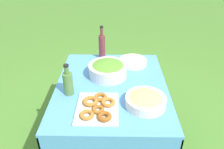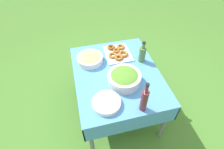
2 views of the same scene
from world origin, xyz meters
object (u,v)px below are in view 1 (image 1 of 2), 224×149
(donut_platter, at_px, (98,107))
(olive_oil_bottle, at_px, (68,83))
(wine_bottle, at_px, (102,46))
(plate_stack, at_px, (133,62))
(pasta_bowl, at_px, (146,100))
(salad_bowl, at_px, (108,69))

(donut_platter, relative_size, olive_oil_bottle, 1.35)
(donut_platter, bearing_deg, wine_bottle, -179.22)
(plate_stack, height_order, wine_bottle, wine_bottle)
(donut_platter, distance_m, olive_oil_bottle, 0.32)
(pasta_bowl, bearing_deg, salad_bowl, -144.80)
(pasta_bowl, distance_m, donut_platter, 0.36)
(pasta_bowl, distance_m, wine_bottle, 0.87)
(wine_bottle, bearing_deg, donut_platter, 0.78)
(salad_bowl, relative_size, pasta_bowl, 1.14)
(pasta_bowl, bearing_deg, donut_platter, -81.37)
(pasta_bowl, bearing_deg, plate_stack, -175.43)
(salad_bowl, bearing_deg, pasta_bowl, 35.20)
(salad_bowl, bearing_deg, plate_stack, 133.26)
(donut_platter, xyz_separation_m, wine_bottle, (-0.84, -0.01, 0.12))
(salad_bowl, distance_m, pasta_bowl, 0.52)
(salad_bowl, distance_m, wine_bottle, 0.37)
(donut_platter, distance_m, plate_stack, 0.77)
(salad_bowl, distance_m, olive_oil_bottle, 0.42)
(plate_stack, bearing_deg, pasta_bowl, 4.57)
(plate_stack, xyz_separation_m, olive_oil_bottle, (0.52, -0.55, 0.08))
(salad_bowl, distance_m, plate_stack, 0.34)
(salad_bowl, height_order, donut_platter, salad_bowl)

